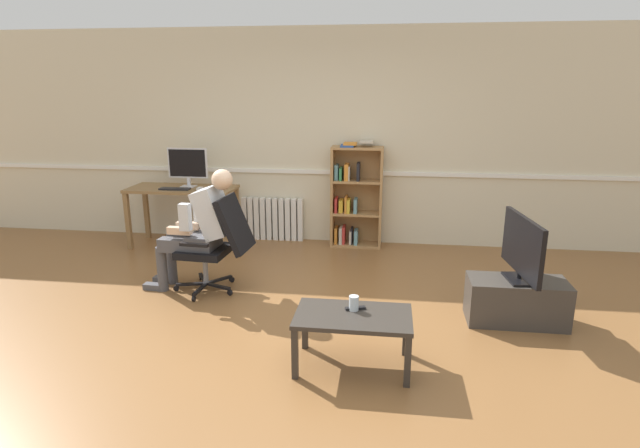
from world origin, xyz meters
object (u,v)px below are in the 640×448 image
Objects in this scene: bookshelf at (354,197)px; coffee_table at (353,321)px; tv_stand at (516,301)px; drinking_glass at (354,303)px; computer_desk at (182,196)px; office_chair at (218,241)px; person_seated at (199,227)px; computer_mouse at (200,189)px; imac_monitor at (188,165)px; keyboard at (175,189)px; radiator at (272,219)px; spare_remote at (355,308)px; tv_screen at (522,248)px.

bookshelf is 1.61× the size of coffee_table.
tv_stand is 7.56× the size of drinking_glass.
computer_desk is at bearing 154.76° from tv_stand.
bookshelf is at bearing 148.48° from office_chair.
drinking_glass is at bearing 57.33° from person_seated.
computer_mouse reaches higher than coffee_table.
bookshelf is (1.87, 0.41, -0.14)m from computer_mouse.
imac_monitor is 0.41× the size of person_seated.
office_chair is at bearing 138.73° from coffee_table.
person_seated is 2.00m from drinking_glass.
radiator is (1.10, 0.53, -0.48)m from keyboard.
person_seated is at bearing 141.98° from coffee_table.
spare_remote is at bearing -45.45° from keyboard.
tv_screen is (3.71, -1.75, 0.03)m from computer_desk.
imac_monitor reaches higher than drinking_glass.
tv_screen is 0.98× the size of coffee_table.
tv_stand is 1.01× the size of tv_screen.
spare_remote is at bearing -47.45° from computer_desk.
person_seated reaches higher than coffee_table.
coffee_table is (2.29, -2.74, -0.68)m from imac_monitor.
coffee_table is at bearing 117.17° from tv_screen.
coffee_table is at bearing -48.50° from computer_desk.
office_chair is 1.18× the size of tv_stand.
radiator is (-1.08, 0.10, -0.35)m from bookshelf.
tv_screen is at bearing -52.59° from bookshelf.
computer_desk is at bearing 131.50° from coffee_table.
bookshelf is 2.10m from office_chair.
imac_monitor is 4.16m from tv_stand.
computer_desk is 13.37× the size of computer_mouse.
coffee_table is at bearing 55.71° from person_seated.
tv_screen is 1.61m from drinking_glass.
tv_stand is (3.71, -1.75, -0.45)m from computer_desk.
bookshelf is at bearing 166.15° from spare_remote.
imac_monitor is 1.68m from person_seated.
keyboard is 3.50m from coffee_table.
keyboard reaches higher than coffee_table.
office_chair is 0.79× the size of person_seated.
tv_screen is (2.77, -0.33, 0.15)m from office_chair.
bookshelf is 1.64× the size of radiator.
person_seated is (-1.40, -1.70, 0.03)m from bookshelf.
radiator is 1.86m from person_seated.
tv_stand is at bearing -38.98° from radiator.
computer_mouse is 0.12× the size of coffee_table.
coffee_table is 5.57× the size of spare_remote.
coffee_table is 7.64× the size of drinking_glass.
radiator is at bearing 44.14° from tv_screen.
person_seated is at bearing -70.10° from computer_mouse.
bookshelf is 1.63× the size of tv_screen.
keyboard is 4.11m from tv_stand.
drinking_glass is (0.20, -2.88, -0.16)m from bookshelf.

